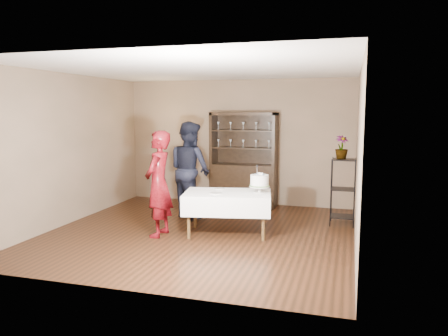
{
  "coord_description": "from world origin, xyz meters",
  "views": [
    {
      "loc": [
        2.39,
        -6.75,
        2.05
      ],
      "look_at": [
        0.39,
        0.1,
        1.1
      ],
      "focal_mm": 35.0,
      "sensor_mm": 36.0,
      "label": 1
    }
  ],
  "objects_px": {
    "plant_etagere": "(343,189)",
    "potted_plant": "(342,147)",
    "cake": "(259,181)",
    "china_hutch": "(244,175)",
    "cake_table": "(227,202)",
    "woman": "(159,184)",
    "man": "(190,170)"
  },
  "relations": [
    {
      "from": "china_hutch",
      "to": "man",
      "type": "distance_m",
      "value": 1.49
    },
    {
      "from": "man",
      "to": "cake",
      "type": "relative_size",
      "value": 3.99
    },
    {
      "from": "cake_table",
      "to": "cake",
      "type": "distance_m",
      "value": 0.63
    },
    {
      "from": "china_hutch",
      "to": "potted_plant",
      "type": "height_order",
      "value": "china_hutch"
    },
    {
      "from": "woman",
      "to": "man",
      "type": "height_order",
      "value": "man"
    },
    {
      "from": "man",
      "to": "potted_plant",
      "type": "xyz_separation_m",
      "value": [
        2.78,
        0.21,
        0.48
      ]
    },
    {
      "from": "cake",
      "to": "potted_plant",
      "type": "height_order",
      "value": "potted_plant"
    },
    {
      "from": "china_hutch",
      "to": "cake",
      "type": "relative_size",
      "value": 4.35
    },
    {
      "from": "china_hutch",
      "to": "potted_plant",
      "type": "relative_size",
      "value": 4.81
    },
    {
      "from": "china_hutch",
      "to": "woman",
      "type": "xyz_separation_m",
      "value": [
        -0.78,
        -2.61,
        0.2
      ]
    },
    {
      "from": "cake_table",
      "to": "cake",
      "type": "bearing_deg",
      "value": 15.12
    },
    {
      "from": "plant_etagere",
      "to": "potted_plant",
      "type": "bearing_deg",
      "value": 174.12
    },
    {
      "from": "woman",
      "to": "man",
      "type": "relative_size",
      "value": 0.94
    },
    {
      "from": "china_hutch",
      "to": "cake",
      "type": "distance_m",
      "value": 2.22
    },
    {
      "from": "cake",
      "to": "potted_plant",
      "type": "distance_m",
      "value": 1.7
    },
    {
      "from": "plant_etagere",
      "to": "cake",
      "type": "distance_m",
      "value": 1.67
    },
    {
      "from": "plant_etagere",
      "to": "cake_table",
      "type": "xyz_separation_m",
      "value": [
        -1.82,
        -1.15,
        -0.11
      ]
    },
    {
      "from": "plant_etagere",
      "to": "cake",
      "type": "xyz_separation_m",
      "value": [
        -1.31,
        -1.02,
        0.24
      ]
    },
    {
      "from": "china_hutch",
      "to": "plant_etagere",
      "type": "xyz_separation_m",
      "value": [
        2.08,
        -1.05,
        -0.01
      ]
    },
    {
      "from": "plant_etagere",
      "to": "cake_table",
      "type": "distance_m",
      "value": 2.15
    },
    {
      "from": "cake",
      "to": "potted_plant",
      "type": "xyz_separation_m",
      "value": [
        1.26,
        1.02,
        0.51
      ]
    },
    {
      "from": "plant_etagere",
      "to": "man",
      "type": "xyz_separation_m",
      "value": [
        -2.83,
        -0.21,
        0.27
      ]
    },
    {
      "from": "cake_table",
      "to": "potted_plant",
      "type": "height_order",
      "value": "potted_plant"
    },
    {
      "from": "cake_table",
      "to": "cake",
      "type": "relative_size",
      "value": 3.37
    },
    {
      "from": "plant_etagere",
      "to": "china_hutch",
      "type": "bearing_deg",
      "value": 153.17
    },
    {
      "from": "cake",
      "to": "plant_etagere",
      "type": "bearing_deg",
      "value": 37.85
    },
    {
      "from": "cake_table",
      "to": "man",
      "type": "bearing_deg",
      "value": 137.06
    },
    {
      "from": "china_hutch",
      "to": "man",
      "type": "bearing_deg",
      "value": -120.8
    },
    {
      "from": "plant_etagere",
      "to": "man",
      "type": "bearing_deg",
      "value": -175.78
    },
    {
      "from": "plant_etagere",
      "to": "potted_plant",
      "type": "xyz_separation_m",
      "value": [
        -0.05,
        0.01,
        0.74
      ]
    },
    {
      "from": "china_hutch",
      "to": "potted_plant",
      "type": "bearing_deg",
      "value": -27.27
    },
    {
      "from": "woman",
      "to": "man",
      "type": "distance_m",
      "value": 1.35
    }
  ]
}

